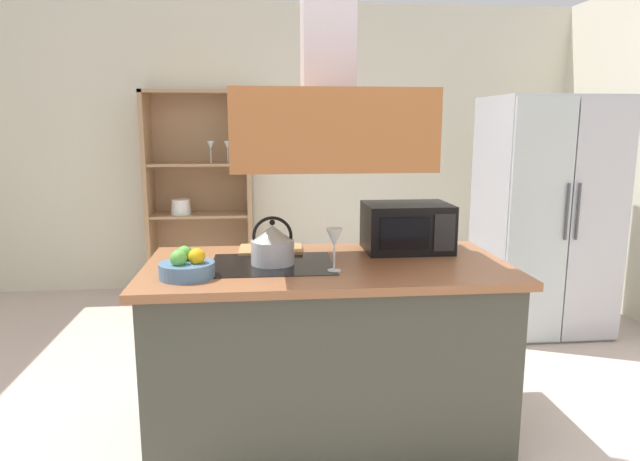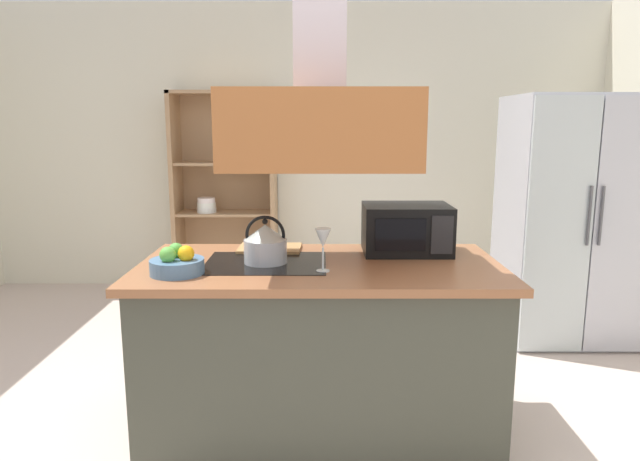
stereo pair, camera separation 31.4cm
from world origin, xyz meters
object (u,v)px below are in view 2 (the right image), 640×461
refrigerator (569,219)px  cutting_board (270,248)px  dish_cabinet (226,203)px  kettle (266,243)px  microwave (407,229)px  fruit_bowl (177,264)px  wine_glass_on_counter (323,240)px

refrigerator → cutting_board: refrigerator is taller
refrigerator → dish_cabinet: size_ratio=0.95×
refrigerator → kettle: bearing=-147.3°
refrigerator → microwave: (-1.37, -1.11, 0.14)m
cutting_board → fruit_bowl: (-0.38, -0.51, 0.04)m
kettle → fruit_bowl: bearing=-152.1°
fruit_bowl → dish_cabinet: bearing=94.8°
dish_cabinet → cutting_board: (0.62, -2.31, 0.07)m
wine_glass_on_counter → fruit_bowl: size_ratio=0.83×
kettle → microwave: microwave is taller
dish_cabinet → microwave: bearing=-60.0°
dish_cabinet → wine_glass_on_counter: dish_cabinet is taller
kettle → cutting_board: (-0.01, 0.30, -0.09)m
dish_cabinet → refrigerator: bearing=-24.6°
dish_cabinet → kettle: dish_cabinet is taller
refrigerator → microwave: 1.77m
wine_glass_on_counter → refrigerator: bearing=39.8°
kettle → fruit_bowl: size_ratio=0.96×
cutting_board → fruit_bowl: bearing=-127.2°
kettle → microwave: size_ratio=0.52×
dish_cabinet → microwave: size_ratio=4.09×
cutting_board → dish_cabinet: bearing=105.1°
kettle → wine_glass_on_counter: kettle is taller
microwave → wine_glass_on_counter: microwave is taller
dish_cabinet → kettle: 2.68m
dish_cabinet → cutting_board: 2.39m
refrigerator → wine_glass_on_counter: bearing=-140.2°
dish_cabinet → wine_glass_on_counter: size_ratio=9.14×
microwave → wine_glass_on_counter: size_ratio=2.23×
dish_cabinet → wine_glass_on_counter: bearing=-71.7°
cutting_board → microwave: size_ratio=0.74×
dish_cabinet → cutting_board: size_ratio=5.53×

